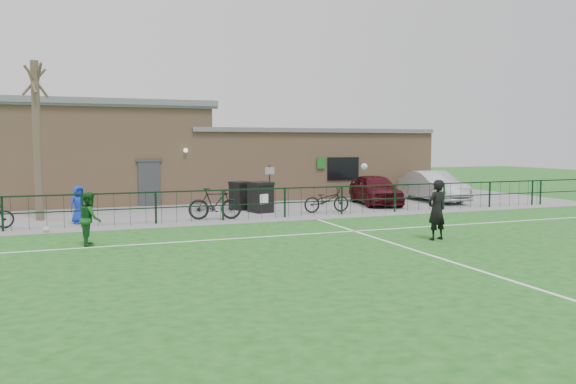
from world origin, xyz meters
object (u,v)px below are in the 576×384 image
object	(u,v)px
wheelie_bin_right	(261,198)
bare_tree	(37,142)
wheelie_bin_left	(241,197)
car_silver	(433,186)
bicycle_d	(215,204)
outfield_player	(90,219)
bicycle_e	(327,200)
car_maroon	(375,189)
spectator_child	(79,205)
sign_post	(270,189)
ball_ground	(46,230)

from	to	relation	value
wheelie_bin_right	bare_tree	bearing A→B (deg)	163.00
wheelie_bin_left	car_silver	distance (m)	10.03
bicycle_d	outfield_player	distance (m)	6.09
bicycle_e	outfield_player	bearing A→B (deg)	117.69
bare_tree	outfield_player	world-z (taller)	bare_tree
wheelie_bin_left	bicycle_d	distance (m)	3.30
car_maroon	spectator_child	xyz separation A→B (m)	(-13.30, -1.86, -0.04)
car_silver	outfield_player	xyz separation A→B (m)	(-16.47, -6.73, -0.01)
wheelie_bin_right	car_maroon	size ratio (longest dim) A/B	0.28
sign_post	bicycle_d	xyz separation A→B (m)	(-2.70, -1.42, -0.39)
car_maroon	bicycle_e	size ratio (longest dim) A/B	2.12
car_maroon	bare_tree	bearing A→B (deg)	-167.16
sign_post	car_silver	world-z (taller)	sign_post
car_silver	bicycle_e	xyz separation A→B (m)	(-6.92, -2.25, -0.23)
bare_tree	wheelie_bin_right	world-z (taller)	bare_tree
car_silver	bicycle_d	world-z (taller)	car_silver
spectator_child	ball_ground	xyz separation A→B (m)	(-1.03, -1.70, -0.60)
bare_tree	car_maroon	bearing A→B (deg)	1.44
spectator_child	ball_ground	distance (m)	2.08
wheelie_bin_right	car_maroon	xyz separation A→B (m)	(6.07, 0.98, 0.12)
outfield_player	car_silver	bearing A→B (deg)	-69.06
wheelie_bin_left	outfield_player	xyz separation A→B (m)	(-6.44, -6.72, 0.18)
car_silver	ball_ground	bearing A→B (deg)	-163.55
outfield_player	ball_ground	bearing A→B (deg)	23.33
bicycle_d	ball_ground	bearing A→B (deg)	111.78
wheelie_bin_right	car_maroon	distance (m)	6.15
wheelie_bin_right	spectator_child	xyz separation A→B (m)	(-7.22, -0.89, 0.09)
bicycle_e	ball_ground	size ratio (longest dim) A/B	9.45
sign_post	bicycle_e	world-z (taller)	sign_post
wheelie_bin_left	wheelie_bin_right	distance (m)	1.35
car_silver	ball_ground	distance (m)	18.21
wheelie_bin_right	bicycle_d	distance (m)	2.77
bicycle_d	spectator_child	xyz separation A→B (m)	(-4.90, 0.61, 0.08)
wheelie_bin_right	car_silver	xyz separation A→B (m)	(9.53, 1.26, 0.16)
car_maroon	bicycle_d	size ratio (longest dim) A/B	2.10
outfield_player	wheelie_bin_left	bearing A→B (deg)	-45.07
car_silver	spectator_child	bearing A→B (deg)	-168.45
bicycle_d	outfield_player	bearing A→B (deg)	142.13
sign_post	bare_tree	bearing A→B (deg)	175.62
spectator_child	ball_ground	world-z (taller)	spectator_child
wheelie_bin_right	outfield_player	bearing A→B (deg)	-154.70
wheelie_bin_left	spectator_child	bearing A→B (deg)	179.25
bare_tree	wheelie_bin_left	bearing A→B (deg)	4.52
wheelie_bin_right	car_silver	world-z (taller)	car_silver
bare_tree	car_silver	world-z (taller)	bare_tree
bicycle_e	outfield_player	xyz separation A→B (m)	(-9.55, -4.48, 0.23)
bicycle_e	sign_post	bearing A→B (deg)	70.37
outfield_player	bicycle_e	bearing A→B (deg)	-66.15
bicycle_e	ball_ground	world-z (taller)	bicycle_e
spectator_child	bicycle_d	bearing A→B (deg)	-31.11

